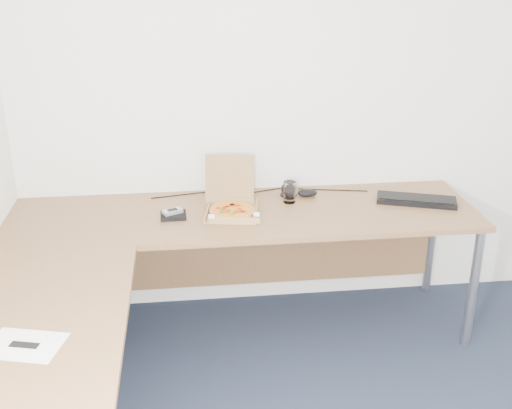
{
  "coord_description": "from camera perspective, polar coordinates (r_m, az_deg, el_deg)",
  "views": [
    {
      "loc": [
        -0.8,
        -1.67,
        2.04
      ],
      "look_at": [
        -0.45,
        1.28,
        0.82
      ],
      "focal_mm": 43.97,
      "sensor_mm": 36.0,
      "label": 1
    }
  ],
  "objects": [
    {
      "name": "paper_sheet",
      "position": [
        2.43,
        -20.34,
        -11.9
      ],
      "size": [
        0.31,
        0.25,
        0.0
      ],
      "primitive_type": "cube",
      "rotation": [
        0.0,
        0.0,
        -0.26
      ],
      "color": "white",
      "rests_on": "desk"
    },
    {
      "name": "mouse",
      "position": [
        3.57,
        4.7,
        1.07
      ],
      "size": [
        0.12,
        0.09,
        0.04
      ],
      "primitive_type": "ellipsoid",
      "rotation": [
        0.0,
        0.0,
        -0.15
      ],
      "color": "black",
      "rests_on": "desk"
    },
    {
      "name": "wallet",
      "position": [
        3.31,
        -7.53,
        -0.99
      ],
      "size": [
        0.14,
        0.11,
        0.02
      ],
      "primitive_type": "cube",
      "rotation": [
        0.0,
        0.0,
        0.03
      ],
      "color": "black",
      "rests_on": "desk"
    },
    {
      "name": "room_shell",
      "position": [
        2.01,
        17.26,
        -1.85
      ],
      "size": [
        3.5,
        3.5,
        2.5
      ],
      "primitive_type": null,
      "color": "white",
      "rests_on": "ground"
    },
    {
      "name": "pizza_box",
      "position": [
        3.33,
        -2.22,
        -0.26
      ],
      "size": [
        0.27,
        0.31,
        0.27
      ],
      "rotation": [
        0.0,
        0.0,
        -0.18
      ],
      "color": "#AB804B",
      "rests_on": "desk"
    },
    {
      "name": "desk",
      "position": [
        2.97,
        -6.52,
        -4.7
      ],
      "size": [
        2.5,
        2.2,
        0.73
      ],
      "color": "brown",
      "rests_on": "ground"
    },
    {
      "name": "drinking_glass",
      "position": [
        3.47,
        3.07,
        1.14
      ],
      "size": [
        0.07,
        0.07,
        0.12
      ],
      "primitive_type": "cylinder",
      "color": "white",
      "rests_on": "desk"
    },
    {
      "name": "cable_bundle",
      "position": [
        3.62,
        -0.05,
        1.15
      ],
      "size": [
        0.6,
        0.12,
        0.01
      ],
      "primitive_type": null,
      "rotation": [
        0.0,
        0.0,
        0.14
      ],
      "color": "black",
      "rests_on": "desk"
    },
    {
      "name": "phone",
      "position": [
        3.31,
        -7.61,
        -0.63
      ],
      "size": [
        0.11,
        0.09,
        0.02
      ],
      "primitive_type": "cube",
      "rotation": [
        0.0,
        0.0,
        0.44
      ],
      "color": "#B2B5BA",
      "rests_on": "wallet"
    },
    {
      "name": "keyboard",
      "position": [
        3.59,
        14.37,
        0.39
      ],
      "size": [
        0.46,
        0.28,
        0.03
      ],
      "primitive_type": "cube",
      "rotation": [
        0.0,
        0.0,
        -0.33
      ],
      "color": "black",
      "rests_on": "desk"
    },
    {
      "name": "dome_speaker",
      "position": [
        3.57,
        2.98,
        1.46
      ],
      "size": [
        0.1,
        0.1,
        0.08
      ],
      "primitive_type": "ellipsoid",
      "color": "black",
      "rests_on": "desk"
    }
  ]
}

